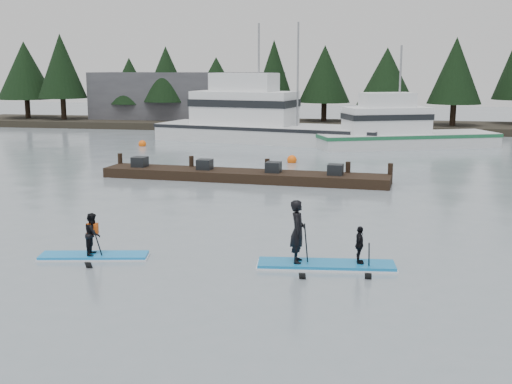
% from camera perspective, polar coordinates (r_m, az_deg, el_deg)
% --- Properties ---
extents(ground, '(160.00, 160.00, 0.00)m').
position_cam_1_polar(ground, '(17.35, -3.78, -7.30)').
color(ground, gray).
rests_on(ground, ground).
extents(far_shore, '(70.00, 8.00, 0.60)m').
position_cam_1_polar(far_shore, '(58.31, 6.75, 5.87)').
color(far_shore, '#2D281E').
rests_on(far_shore, ground).
extents(treeline, '(60.00, 4.00, 8.00)m').
position_cam_1_polar(treeline, '(58.34, 6.74, 5.57)').
color(treeline, black).
rests_on(treeline, ground).
extents(waterfront_building, '(18.00, 6.00, 5.00)m').
position_cam_1_polar(waterfront_building, '(62.71, -6.06, 8.25)').
color(waterfront_building, '#4C4C51').
rests_on(waterfront_building, ground).
extents(fishing_boat_large, '(17.58, 8.16, 9.65)m').
position_cam_1_polar(fishing_boat_large, '(48.29, 0.59, 5.40)').
color(fishing_boat_large, silver).
rests_on(fishing_boat_large, ground).
extents(fishing_boat_medium, '(12.97, 8.11, 7.74)m').
position_cam_1_polar(fishing_boat_medium, '(45.84, 12.78, 4.58)').
color(fishing_boat_medium, silver).
rests_on(fishing_boat_medium, ground).
extents(floating_dock, '(14.27, 2.83, 0.47)m').
position_cam_1_polar(floating_dock, '(31.39, -1.12, 1.46)').
color(floating_dock, black).
rests_on(floating_dock, ground).
extents(buoy_a, '(0.54, 0.54, 0.54)m').
position_cam_1_polar(buoy_a, '(45.99, -10.06, 4.04)').
color(buoy_a, '#FC5E0C').
rests_on(buoy_a, ground).
extents(buoy_b, '(0.57, 0.57, 0.57)m').
position_cam_1_polar(buoy_b, '(37.43, 3.21, 2.63)').
color(buoy_b, '#FC5E0C').
rests_on(buoy_b, ground).
extents(paddleboard_solo, '(3.18, 1.35, 1.81)m').
position_cam_1_polar(paddleboard_solo, '(19.21, -14.25, -4.43)').
color(paddleboard_solo, '#1683D6').
rests_on(paddleboard_solo, ground).
extents(paddleboard_duo, '(3.85, 1.43, 2.41)m').
position_cam_1_polar(paddleboard_duo, '(17.83, 5.62, -4.91)').
color(paddleboard_duo, '#1375B7').
rests_on(paddleboard_duo, ground).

